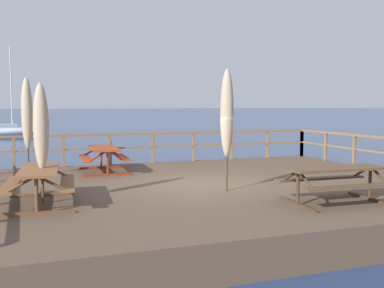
{
  "coord_description": "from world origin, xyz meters",
  "views": [
    {
      "loc": [
        -4.37,
        -11.11,
        2.8
      ],
      "look_at": [
        0.0,
        0.73,
        1.71
      ],
      "focal_mm": 43.08,
      "sensor_mm": 36.0,
      "label": 1
    }
  ],
  "objects_px": {
    "picnic_table_front_right": "(104,154)",
    "patio_umbrella_tall_mid_left": "(27,114)",
    "patio_umbrella_tall_back_right": "(41,127)",
    "patio_umbrella_tall_mid_right": "(227,114)",
    "picnic_table_mid_centre": "(335,176)",
    "picnic_table_mid_left": "(39,178)",
    "sailboat_distant": "(9,131)"
  },
  "relations": [
    {
      "from": "picnic_table_mid_left",
      "to": "sailboat_distant",
      "type": "relative_size",
      "value": 0.3
    },
    {
      "from": "picnic_table_front_right",
      "to": "sailboat_distant",
      "type": "relative_size",
      "value": 0.27
    },
    {
      "from": "patio_umbrella_tall_back_right",
      "to": "patio_umbrella_tall_mid_left",
      "type": "distance_m",
      "value": 4.07
    },
    {
      "from": "picnic_table_front_right",
      "to": "patio_umbrella_tall_mid_right",
      "type": "xyz_separation_m",
      "value": [
        2.25,
        -4.16,
        1.3
      ]
    },
    {
      "from": "picnic_table_mid_left",
      "to": "patio_umbrella_tall_mid_left",
      "type": "relative_size",
      "value": 0.81
    },
    {
      "from": "picnic_table_mid_left",
      "to": "sailboat_distant",
      "type": "bearing_deg",
      "value": 92.51
    },
    {
      "from": "picnic_table_mid_left",
      "to": "patio_umbrella_tall_back_right",
      "type": "xyz_separation_m",
      "value": [
        0.07,
        0.07,
        1.05
      ]
    },
    {
      "from": "picnic_table_mid_left",
      "to": "patio_umbrella_tall_mid_left",
      "type": "distance_m",
      "value": 4.31
    },
    {
      "from": "picnic_table_mid_centre",
      "to": "patio_umbrella_tall_back_right",
      "type": "height_order",
      "value": "patio_umbrella_tall_back_right"
    },
    {
      "from": "picnic_table_front_right",
      "to": "patio_umbrella_tall_back_right",
      "type": "bearing_deg",
      "value": -115.55
    },
    {
      "from": "patio_umbrella_tall_back_right",
      "to": "picnic_table_front_right",
      "type": "bearing_deg",
      "value": 64.45
    },
    {
      "from": "picnic_table_mid_centre",
      "to": "patio_umbrella_tall_mid_left",
      "type": "bearing_deg",
      "value": 134.81
    },
    {
      "from": "picnic_table_mid_left",
      "to": "patio_umbrella_tall_back_right",
      "type": "height_order",
      "value": "patio_umbrella_tall_back_right"
    },
    {
      "from": "patio_umbrella_tall_mid_left",
      "to": "sailboat_distant",
      "type": "height_order",
      "value": "sailboat_distant"
    },
    {
      "from": "picnic_table_mid_centre",
      "to": "patio_umbrella_tall_mid_left",
      "type": "relative_size",
      "value": 0.77
    },
    {
      "from": "picnic_table_mid_centre",
      "to": "sailboat_distant",
      "type": "xyz_separation_m",
      "value": [
        -7.32,
        34.51,
        -0.76
      ]
    },
    {
      "from": "sailboat_distant",
      "to": "picnic_table_front_right",
      "type": "bearing_deg",
      "value": -83.01
    },
    {
      "from": "patio_umbrella_tall_back_right",
      "to": "patio_umbrella_tall_mid_left",
      "type": "relative_size",
      "value": 0.89
    },
    {
      "from": "patio_umbrella_tall_mid_left",
      "to": "sailboat_distant",
      "type": "xyz_separation_m",
      "value": [
        -1.26,
        28.41,
        -2.02
      ]
    },
    {
      "from": "patio_umbrella_tall_mid_right",
      "to": "sailboat_distant",
      "type": "relative_size",
      "value": 0.38
    },
    {
      "from": "picnic_table_front_right",
      "to": "patio_umbrella_tall_mid_left",
      "type": "bearing_deg",
      "value": -177.68
    },
    {
      "from": "picnic_table_mid_centre",
      "to": "patio_umbrella_tall_back_right",
      "type": "relative_size",
      "value": 0.87
    },
    {
      "from": "patio_umbrella_tall_mid_left",
      "to": "picnic_table_mid_centre",
      "type": "bearing_deg",
      "value": -45.19
    },
    {
      "from": "patio_umbrella_tall_back_right",
      "to": "patio_umbrella_tall_mid_left",
      "type": "height_order",
      "value": "patio_umbrella_tall_mid_left"
    },
    {
      "from": "patio_umbrella_tall_back_right",
      "to": "patio_umbrella_tall_mid_left",
      "type": "bearing_deg",
      "value": 93.25
    },
    {
      "from": "picnic_table_mid_centre",
      "to": "patio_umbrella_tall_mid_right",
      "type": "distance_m",
      "value": 2.89
    },
    {
      "from": "picnic_table_front_right",
      "to": "patio_umbrella_tall_mid_left",
      "type": "relative_size",
      "value": 0.73
    },
    {
      "from": "picnic_table_front_right",
      "to": "picnic_table_mid_centre",
      "type": "relative_size",
      "value": 0.94
    },
    {
      "from": "picnic_table_mid_left",
      "to": "picnic_table_mid_centre",
      "type": "distance_m",
      "value": 6.22
    },
    {
      "from": "picnic_table_mid_left",
      "to": "picnic_table_mid_centre",
      "type": "relative_size",
      "value": 1.05
    },
    {
      "from": "patio_umbrella_tall_back_right",
      "to": "patio_umbrella_tall_mid_right",
      "type": "xyz_separation_m",
      "value": [
        4.23,
        -0.02,
        0.25
      ]
    },
    {
      "from": "patio_umbrella_tall_mid_right",
      "to": "patio_umbrella_tall_mid_left",
      "type": "bearing_deg",
      "value": 137.6
    }
  ]
}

